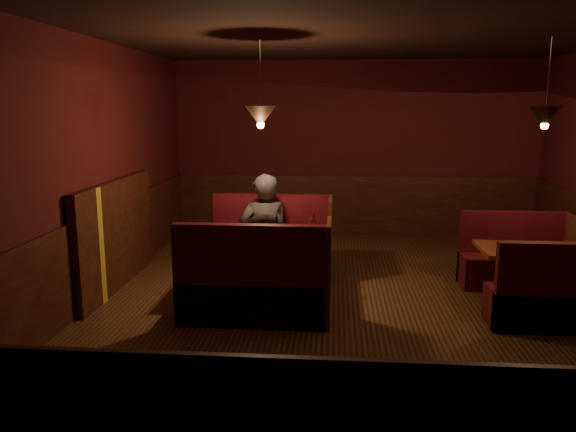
# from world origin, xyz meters

# --- Properties ---
(room) EXTENTS (6.02, 7.02, 2.92)m
(room) POSITION_xyz_m (-0.28, 0.04, 1.05)
(room) COLOR #38210F
(room) RESTS_ON ground
(main_table) EXTENTS (1.39, 0.85, 0.98)m
(main_table) POSITION_xyz_m (-1.13, 0.20, 0.58)
(main_table) COLOR brown
(main_table) RESTS_ON ground
(main_bench_far) EXTENTS (1.53, 0.55, 1.05)m
(main_bench_far) POSITION_xyz_m (-1.11, 0.99, 0.33)
(main_bench_far) COLOR black
(main_bench_far) RESTS_ON ground
(main_bench_near) EXTENTS (1.53, 0.55, 1.05)m
(main_bench_near) POSITION_xyz_m (-1.11, -0.59, 0.33)
(main_bench_near) COLOR black
(main_bench_near) RESTS_ON ground
(second_table) EXTENTS (1.14, 0.73, 0.64)m
(second_table) POSITION_xyz_m (1.84, 0.16, 0.48)
(second_table) COLOR brown
(second_table) RESTS_ON ground
(second_bench_far) EXTENTS (1.26, 0.47, 0.90)m
(second_bench_far) POSITION_xyz_m (1.86, 0.84, 0.29)
(second_bench_far) COLOR black
(second_bench_far) RESTS_ON ground
(second_bench_near) EXTENTS (1.26, 0.47, 0.90)m
(second_bench_near) POSITION_xyz_m (1.86, -0.52, 0.29)
(second_bench_near) COLOR black
(second_bench_near) RESTS_ON ground
(diner_a) EXTENTS (0.71, 0.56, 1.71)m
(diner_a) POSITION_xyz_m (-1.18, 0.76, 0.85)
(diner_a) COLOR black
(diner_a) RESTS_ON ground
(diner_b) EXTENTS (0.76, 0.62, 1.45)m
(diner_b) POSITION_xyz_m (-1.01, -0.50, 0.73)
(diner_b) COLOR black
(diner_b) RESTS_ON ground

